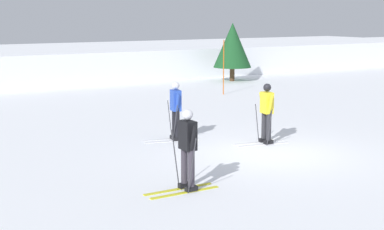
# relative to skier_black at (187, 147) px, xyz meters

# --- Properties ---
(ground_plane) EXTENTS (120.00, 120.00, 0.00)m
(ground_plane) POSITION_rel_skier_black_xyz_m (3.50, 1.56, -0.92)
(ground_plane) COLOR white
(far_snow_ridge) EXTENTS (80.00, 6.79, 1.66)m
(far_snow_ridge) POSITION_rel_skier_black_xyz_m (3.50, 21.22, -0.09)
(far_snow_ridge) COLOR white
(far_snow_ridge) RESTS_ON ground
(skier_black) EXTENTS (1.60, 1.00, 1.71)m
(skier_black) POSITION_rel_skier_black_xyz_m (0.00, 0.00, 0.00)
(skier_black) COLOR gold
(skier_black) RESTS_ON ground
(skier_yellow) EXTENTS (1.64, 0.99, 1.71)m
(skier_yellow) POSITION_rel_skier_black_xyz_m (4.13, 2.64, -0.00)
(skier_yellow) COLOR silver
(skier_yellow) RESTS_ON ground
(skier_blue) EXTENTS (1.64, 0.98, 1.71)m
(skier_blue) POSITION_rel_skier_black_xyz_m (2.15, 4.33, -0.00)
(skier_blue) COLOR silver
(skier_blue) RESTS_ON ground
(trail_marker_pole) EXTENTS (0.04, 0.04, 2.48)m
(trail_marker_pole) POSITION_rel_skier_black_xyz_m (8.75, 11.63, 0.32)
(trail_marker_pole) COLOR #C65614
(trail_marker_pole) RESTS_ON ground
(conifer_far_left) EXTENTS (2.06, 2.06, 3.16)m
(conifer_far_left) POSITION_rel_skier_black_xyz_m (12.14, 15.80, 1.04)
(conifer_far_left) COLOR #513823
(conifer_far_left) RESTS_ON ground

